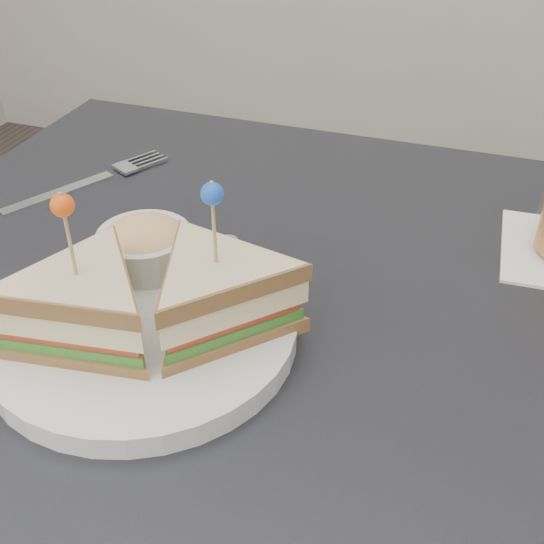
# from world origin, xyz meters

# --- Properties ---
(table) EXTENTS (0.80, 0.80, 0.75)m
(table) POSITION_xyz_m (0.00, 0.00, 0.67)
(table) COLOR black
(table) RESTS_ON ground
(plate_meal) EXTENTS (0.32, 0.32, 0.14)m
(plate_meal) POSITION_xyz_m (-0.07, -0.04, 0.79)
(plate_meal) COLOR silver
(plate_meal) RESTS_ON table
(cutlery_fork) EXTENTS (0.11, 0.19, 0.01)m
(cutlery_fork) POSITION_xyz_m (-0.26, 0.18, 0.75)
(cutlery_fork) COLOR white
(cutlery_fork) RESTS_ON table
(cutlery_knife) EXTENTS (0.16, 0.15, 0.01)m
(cutlery_knife) POSITION_xyz_m (-0.14, 0.04, 0.75)
(cutlery_knife) COLOR silver
(cutlery_knife) RESTS_ON table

